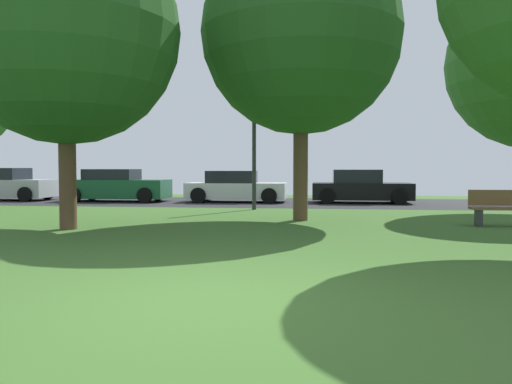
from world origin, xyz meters
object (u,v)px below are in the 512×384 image
Objects in this scene: parked_car_white at (236,188)px; parked_car_black at (360,188)px; street_lamp_post at (254,145)px; park_bench at (503,208)px; oak_tree_right at (65,30)px; parked_car_green at (116,186)px; parked_car_silver at (6,185)px; oak_tree_left at (301,35)px.

parked_car_black is at bearing 1.78° from parked_car_white.
parked_car_black reaches higher than parked_car_white.
parked_car_black is 5.82m from street_lamp_post.
park_bench is 8.25m from street_lamp_post.
park_bench is (8.11, -8.09, -0.15)m from parked_car_white.
oak_tree_right reaches higher than parked_car_green.
oak_tree_right is 1.63× the size of street_lamp_post.
park_bench is at bearing -32.15° from street_lamp_post.
parked_car_silver reaches higher than park_bench.
oak_tree_right is 4.59× the size of park_bench.
street_lamp_post is at bearing -134.80° from parked_car_black.
oak_tree_left is at bearing -8.87° from park_bench.
oak_tree_right is 0.94× the size of oak_tree_left.
park_bench is (18.57, -8.00, -0.20)m from parked_car_silver.
parked_car_silver reaches higher than parked_car_white.
oak_tree_left is 6.90m from park_bench.
parked_car_green is at bearing 151.22° from street_lamp_post.
parked_car_green is 2.77× the size of park_bench.
oak_tree_left is 15.93m from parked_car_silver.
parked_car_black is (5.23, 0.16, 0.02)m from parked_car_white.
parked_car_silver is at bearing 151.90° from oak_tree_left.
parked_car_white is (2.33, 10.03, -4.05)m from oak_tree_right.
street_lamp_post is (3.63, 6.23, -2.41)m from oak_tree_right.
street_lamp_post is at bearing -17.55° from parked_car_silver.
street_lamp_post reaches higher than parked_car_black.
street_lamp_post is (-3.94, -3.96, 1.62)m from parked_car_black.
parked_car_black reaches higher than park_bench.
parked_car_white is at bearing 0.47° from parked_car_silver.
oak_tree_right is 11.42m from park_bench.
parked_car_green is 1.10× the size of parked_car_black.
park_bench is 0.36× the size of street_lamp_post.
parked_car_white is 5.23m from parked_car_black.
park_bench is at bearing -44.91° from parked_car_white.
parked_car_green is (-2.89, 9.81, -4.01)m from oak_tree_right.
parked_car_green is 7.61m from street_lamp_post.
oak_tree_right is 6.05m from oak_tree_left.
parked_car_black is (2.18, 7.46, -4.45)m from oak_tree_left.
parked_car_black is (7.56, 10.19, -4.03)m from oak_tree_right.
oak_tree_left is at bearing -40.54° from parked_car_green.
parked_car_silver is at bearing -23.31° from park_bench.
parked_car_silver is 10.46m from parked_car_white.
parked_car_black is at bearing 73.69° from oak_tree_left.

